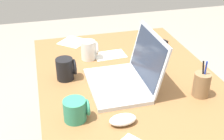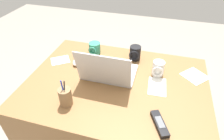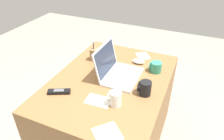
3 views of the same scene
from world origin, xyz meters
TOP-DOWN VIEW (x-y plane):
  - desk at (0.00, 0.00)m, footprint 1.15×0.85m
  - laptop at (0.07, -0.03)m, footprint 0.34×0.30m
  - computer_mouse at (0.32, -0.12)m, footprint 0.07×0.11m
  - coffee_mug_white at (-0.25, -0.14)m, footprint 0.08×0.09m
  - coffee_mug_tall at (0.25, -0.29)m, footprint 0.09×0.10m
  - coffee_mug_spare at (-0.07, -0.29)m, footprint 0.08×0.09m
  - cordless_phone at (-0.29, 0.26)m, footprint 0.11×0.16m
  - pen_holder at (0.22, 0.26)m, footprint 0.07×0.07m
  - paper_note_near_laptop at (-0.26, -0.03)m, footprint 0.12×0.18m
  - paper_note_left at (-0.49, -0.20)m, footprint 0.20×0.20m
  - paper_note_right at (0.46, -0.12)m, footprint 0.17×0.16m

SIDE VIEW (x-z plane):
  - desk at x=0.00m, z-range 0.00..0.73m
  - paper_note_near_laptop at x=-0.26m, z-range 0.73..0.73m
  - paper_note_left at x=-0.49m, z-range 0.73..0.73m
  - paper_note_right at x=0.46m, z-range 0.73..0.73m
  - cordless_phone at x=-0.29m, z-range 0.73..0.75m
  - computer_mouse at x=0.32m, z-range 0.73..0.76m
  - coffee_mug_tall at x=0.25m, z-range 0.73..0.81m
  - laptop at x=0.07m, z-range 0.65..0.90m
  - coffee_mug_white at x=-0.25m, z-range 0.73..0.83m
  - coffee_mug_spare at x=-0.07m, z-range 0.73..0.83m
  - pen_holder at x=0.22m, z-range 0.70..0.87m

